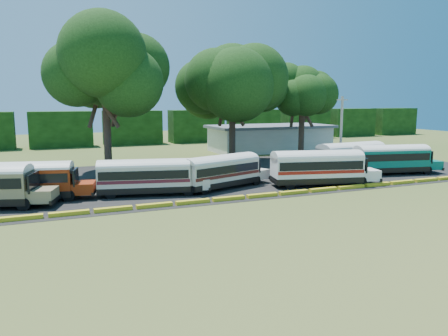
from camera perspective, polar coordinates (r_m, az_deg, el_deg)
name	(u,v)px	position (r m, az deg, el deg)	size (l,w,h in m)	color
ground	(251,201)	(34.52, 3.55, -4.37)	(160.00, 160.00, 0.00)	#304D19
asphalt_strip	(209,176)	(45.71, -1.95, -1.06)	(64.00, 24.00, 0.02)	black
curb	(246,197)	(35.37, 2.84, -3.79)	(53.70, 0.45, 0.30)	yellow
terminal_building	(270,138)	(68.78, 6.05, 3.95)	(19.00, 9.00, 4.00)	silver
treeline_backdrop	(133,128)	(79.69, -11.86, 5.19)	(130.00, 4.00, 6.00)	black
bus_red	(25,178)	(37.84, -24.61, -1.25)	(9.72, 4.36, 3.10)	black
bus_cream_west	(147,175)	(36.95, -10.07, -0.89)	(9.52, 4.27, 3.04)	black
bus_cream_east	(222,170)	(39.13, -0.24, -0.20)	(9.51, 5.21, 3.05)	black
bus_white_red	(319,166)	(41.24, 12.30, 0.28)	(10.40, 4.68, 3.32)	black
bus_white_blue	(352,155)	(50.60, 16.39, 1.65)	(10.07, 3.30, 3.25)	black
bus_teal	(393,157)	(50.10, 21.20, 1.31)	(9.91, 4.22, 3.17)	black
tree_west	(105,67)	(47.77, -15.34, 12.59)	(11.05, 11.05, 15.34)	#37271B
tree_center	(232,78)	(54.96, 1.10, 11.64)	(11.35, 11.35, 14.74)	#37271B
tree_east	(303,88)	(61.81, 10.23, 10.25)	(8.10, 8.10, 12.57)	#37271B
utility_pole	(341,131)	(53.97, 15.05, 4.74)	(1.60, 0.30, 8.33)	gray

